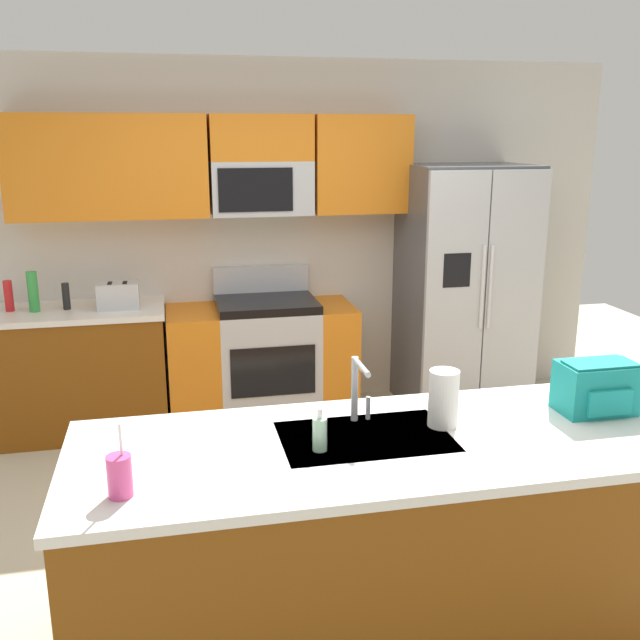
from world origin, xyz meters
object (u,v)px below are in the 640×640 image
object	(u,v)px
drink_cup_pink	(120,476)
soap_dispenser	(320,434)
sink_faucet	(358,385)
range_oven	(262,360)
bottle_green	(33,292)
refrigerator	(464,289)
toaster	(118,296)
paper_towel_roll	(443,398)
backpack	(597,386)
bottle_red	(9,296)
pepper_mill	(66,296)

from	to	relation	value
drink_cup_pink	soap_dispenser	bearing A→B (deg)	15.88
sink_faucet	soap_dispenser	bearing A→B (deg)	-132.78
range_oven	sink_faucet	distance (m)	2.41
range_oven	bottle_green	world-z (taller)	bottle_green
refrigerator	soap_dispenser	distance (m)	2.98
toaster	soap_dispenser	size ratio (longest dim) A/B	1.65
range_oven	paper_towel_roll	bearing A→B (deg)	-79.83
bottle_green	sink_faucet	distance (m)	2.83
bottle_green	drink_cup_pink	world-z (taller)	bottle_green
backpack	drink_cup_pink	bearing A→B (deg)	-170.48
sink_faucet	refrigerator	bearing A→B (deg)	57.27
range_oven	soap_dispenser	xyz separation A→B (m)	(-0.11, -2.55, 0.53)
bottle_red	sink_faucet	bearing A→B (deg)	-52.39
bottle_green	sink_faucet	xyz separation A→B (m)	(1.64, -2.30, 0.03)
bottle_green	soap_dispenser	bearing A→B (deg)	-60.48
sink_faucet	paper_towel_roll	bearing A→B (deg)	-17.18
refrigerator	backpack	bearing A→B (deg)	-99.78
refrigerator	toaster	size ratio (longest dim) A/B	6.61
bottle_red	soap_dispenser	bearing A→B (deg)	-58.18
drink_cup_pink	backpack	world-z (taller)	drink_cup_pink
pepper_mill	refrigerator	bearing A→B (deg)	-1.38
drink_cup_pink	backpack	distance (m)	2.01
backpack	refrigerator	bearing A→B (deg)	80.22
refrigerator	toaster	world-z (taller)	refrigerator
range_oven	refrigerator	distance (m)	1.62
refrigerator	sink_faucet	bearing A→B (deg)	-122.73
refrigerator	pepper_mill	xyz separation A→B (m)	(-2.89, 0.07, 0.07)
refrigerator	pepper_mill	bearing A→B (deg)	178.62
toaster	range_oven	bearing A→B (deg)	3.03
soap_dispenser	backpack	world-z (taller)	backpack
bottle_red	paper_towel_roll	distance (m)	3.26
sink_faucet	soap_dispenser	world-z (taller)	sink_faucet
toaster	sink_faucet	bearing A→B (deg)	-64.36
toaster	paper_towel_roll	size ratio (longest dim) A/B	1.17
soap_dispenser	bottle_red	bearing A→B (deg)	121.82
bottle_red	bottle_green	xyz separation A→B (m)	(0.17, -0.05, 0.03)
soap_dispenser	drink_cup_pink	bearing A→B (deg)	-164.12
range_oven	bottle_red	distance (m)	1.80
toaster	bottle_red	bearing A→B (deg)	173.81
soap_dispenser	backpack	size ratio (longest dim) A/B	0.53
refrigerator	paper_towel_roll	distance (m)	2.61
paper_towel_roll	pepper_mill	bearing A→B (deg)	126.19
drink_cup_pink	backpack	xyz separation A→B (m)	(1.98, 0.33, 0.04)
range_oven	pepper_mill	size ratio (longest dim) A/B	7.42
toaster	sink_faucet	world-z (taller)	sink_faucet
bottle_green	refrigerator	bearing A→B (deg)	-0.93
toaster	bottle_red	size ratio (longest dim) A/B	1.33
pepper_mill	soap_dispenser	xyz separation A→B (m)	(1.23, -2.55, -0.02)
pepper_mill	sink_faucet	xyz separation A→B (m)	(1.44, -2.32, 0.08)
range_oven	soap_dispenser	world-z (taller)	range_oven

